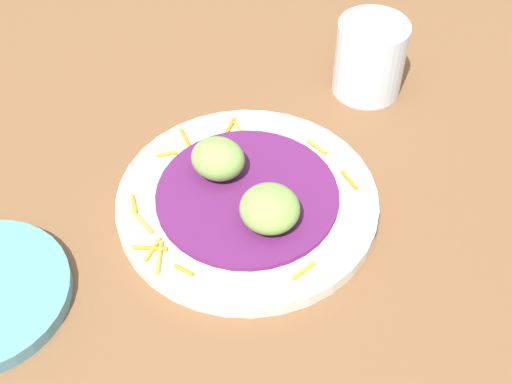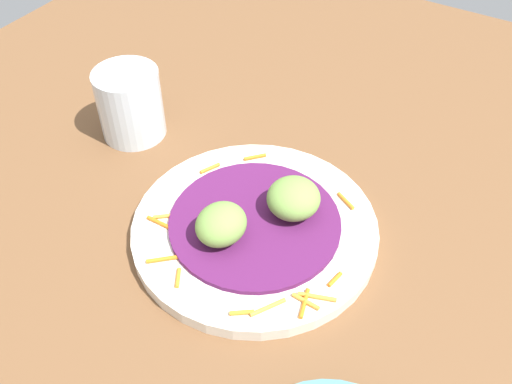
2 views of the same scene
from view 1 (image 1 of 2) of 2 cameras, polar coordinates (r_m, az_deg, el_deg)
name	(u,v)px [view 1 (image 1 of 2)]	position (r cm, az deg, el deg)	size (l,w,h in cm)	color
table_surface	(278,222)	(65.56, 1.82, -2.49)	(110.00, 110.00, 2.00)	brown
main_plate	(245,206)	(64.59, -0.88, -1.13)	(24.67, 24.67, 1.42)	silver
cabbage_bed	(245,199)	(63.86, -0.89, -0.56)	(17.18, 17.18, 0.53)	#51194C
carrot_garnish	(208,194)	(64.44, -3.98, -0.21)	(20.64, 19.98, 0.40)	orange
guac_scoop_left	(274,210)	(60.22, 1.52, -1.48)	(5.31, 5.40, 3.67)	#759E47
guac_scoop_center	(218,159)	(64.56, -3.18, 2.78)	(4.66, 5.21, 3.68)	#759E47
water_glass	(370,58)	(76.48, 9.42, 10.93)	(7.59, 7.59, 8.39)	silver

